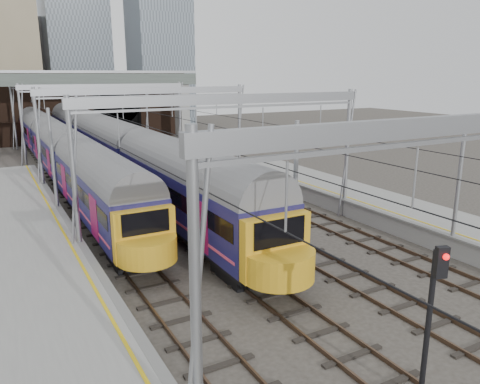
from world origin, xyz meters
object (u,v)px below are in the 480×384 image
train_second (46,138)px  signal_near_centre (432,306)px  train_main (88,135)px  signal_near_left (240,217)px

train_second → signal_near_centre: bearing=-84.5°
train_main → signal_near_left: (-0.69, -34.01, 0.43)m
train_main → signal_near_centre: size_ratio=15.40×
train_second → signal_near_centre: train_second is taller
train_main → train_second: size_ratio=1.10×
signal_near_left → train_second: bearing=84.7°
signal_near_centre → train_second: bearing=113.4°
train_second → signal_near_left: size_ratio=13.20×
signal_near_left → signal_near_centre: bearing=-94.9°
train_main → train_second: bearing=167.4°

